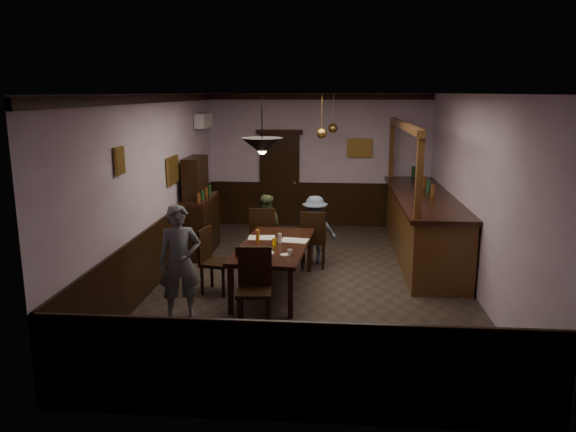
# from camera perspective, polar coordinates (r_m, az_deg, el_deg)

# --- Properties ---
(room) EXTENTS (5.01, 8.01, 3.01)m
(room) POSITION_cam_1_polar(r_m,az_deg,el_deg) (8.84, 2.48, 2.53)
(room) COLOR #2D2621
(room) RESTS_ON ground
(dining_table) EXTENTS (1.17, 2.27, 0.75)m
(dining_table) POSITION_cam_1_polar(r_m,az_deg,el_deg) (8.61, -1.44, -3.29)
(dining_table) COLOR black
(dining_table) RESTS_ON ground
(chair_far_left) EXTENTS (0.48, 0.48, 1.06)m
(chair_far_left) POSITION_cam_1_polar(r_m,az_deg,el_deg) (9.92, -2.57, -1.79)
(chair_far_left) COLOR black
(chair_far_left) RESTS_ON ground
(chair_far_right) EXTENTS (0.45, 0.45, 1.03)m
(chair_far_right) POSITION_cam_1_polar(r_m,az_deg,el_deg) (9.78, 2.57, -2.11)
(chair_far_right) COLOR black
(chair_far_right) RESTS_ON ground
(chair_near) EXTENTS (0.48, 0.48, 1.04)m
(chair_near) POSITION_cam_1_polar(r_m,az_deg,el_deg) (7.42, -3.43, -6.88)
(chair_near) COLOR black
(chair_near) RESTS_ON ground
(chair_side) EXTENTS (0.52, 0.52, 1.00)m
(chair_side) POSITION_cam_1_polar(r_m,az_deg,el_deg) (8.69, -7.73, -4.18)
(chair_side) COLOR black
(chair_side) RESTS_ON ground
(person_standing) EXTENTS (0.66, 0.54, 1.57)m
(person_standing) POSITION_cam_1_polar(r_m,az_deg,el_deg) (7.70, -10.92, -4.65)
(person_standing) COLOR slate
(person_standing) RESTS_ON ground
(person_seated_left) EXTENTS (0.63, 0.51, 1.23)m
(person_seated_left) POSITION_cam_1_polar(r_m,az_deg,el_deg) (10.18, -2.30, -1.21)
(person_seated_left) COLOR #4A5634
(person_seated_left) RESTS_ON ground
(person_seated_right) EXTENTS (0.86, 0.58, 1.23)m
(person_seated_right) POSITION_cam_1_polar(r_m,az_deg,el_deg) (10.05, 2.73, -1.41)
(person_seated_right) COLOR slate
(person_seated_right) RESTS_ON ground
(newspaper_left) EXTENTS (0.44, 0.32, 0.01)m
(newspaper_left) POSITION_cam_1_polar(r_m,az_deg,el_deg) (8.96, -2.70, -2.21)
(newspaper_left) COLOR silver
(newspaper_left) RESTS_ON dining_table
(newspaper_right) EXTENTS (0.47, 0.37, 0.01)m
(newspaper_right) POSITION_cam_1_polar(r_m,az_deg,el_deg) (8.78, 0.64, -2.50)
(newspaper_right) COLOR silver
(newspaper_right) RESTS_ON dining_table
(napkin) EXTENTS (0.16, 0.16, 0.00)m
(napkin) POSITION_cam_1_polar(r_m,az_deg,el_deg) (8.32, -2.21, -3.37)
(napkin) COLOR #E6D554
(napkin) RESTS_ON dining_table
(saucer) EXTENTS (0.15, 0.15, 0.01)m
(saucer) POSITION_cam_1_polar(r_m,az_deg,el_deg) (8.01, -0.27, -3.96)
(saucer) COLOR white
(saucer) RESTS_ON dining_table
(coffee_cup) EXTENTS (0.09, 0.09, 0.07)m
(coffee_cup) POSITION_cam_1_polar(r_m,az_deg,el_deg) (7.99, 0.18, -3.68)
(coffee_cup) COLOR white
(coffee_cup) RESTS_ON saucer
(pastry_plate) EXTENTS (0.22, 0.22, 0.01)m
(pastry_plate) POSITION_cam_1_polar(r_m,az_deg,el_deg) (8.11, -2.22, -3.76)
(pastry_plate) COLOR white
(pastry_plate) RESTS_ON dining_table
(pastry_ring_a) EXTENTS (0.13, 0.13, 0.04)m
(pastry_ring_a) POSITION_cam_1_polar(r_m,az_deg,el_deg) (8.05, -2.61, -3.69)
(pastry_ring_a) COLOR #C68C47
(pastry_ring_a) RESTS_ON pastry_plate
(pastry_ring_b) EXTENTS (0.13, 0.13, 0.04)m
(pastry_ring_b) POSITION_cam_1_polar(r_m,az_deg,el_deg) (8.08, -2.44, -3.62)
(pastry_ring_b) COLOR #C68C47
(pastry_ring_b) RESTS_ON pastry_plate
(soda_can) EXTENTS (0.07, 0.07, 0.12)m
(soda_can) POSITION_cam_1_polar(r_m,az_deg,el_deg) (8.45, -1.40, -2.70)
(soda_can) COLOR yellow
(soda_can) RESTS_ON dining_table
(beer_glass) EXTENTS (0.06, 0.06, 0.20)m
(beer_glass) POSITION_cam_1_polar(r_m,az_deg,el_deg) (8.67, -3.10, -2.06)
(beer_glass) COLOR #BF721E
(beer_glass) RESTS_ON dining_table
(water_glass) EXTENTS (0.06, 0.06, 0.15)m
(water_glass) POSITION_cam_1_polar(r_m,az_deg,el_deg) (8.62, -0.85, -2.30)
(water_glass) COLOR silver
(water_glass) RESTS_ON dining_table
(pepper_mill) EXTENTS (0.04, 0.04, 0.14)m
(pepper_mill) POSITION_cam_1_polar(r_m,az_deg,el_deg) (7.96, -5.25, -3.65)
(pepper_mill) COLOR black
(pepper_mill) RESTS_ON dining_table
(sideboard) EXTENTS (0.50, 1.39, 1.84)m
(sideboard) POSITION_cam_1_polar(r_m,az_deg,el_deg) (10.78, -9.06, 0.09)
(sideboard) COLOR black
(sideboard) RESTS_ON ground
(bar_counter) EXTENTS (1.03, 4.45, 2.49)m
(bar_counter) POSITION_cam_1_polar(r_m,az_deg,el_deg) (10.71, 13.49, -0.79)
(bar_counter) COLOR #523115
(bar_counter) RESTS_ON ground
(door_back) EXTENTS (0.90, 0.06, 2.10)m
(door_back) POSITION_cam_1_polar(r_m,az_deg,el_deg) (12.86, -0.86, 3.65)
(door_back) COLOR black
(door_back) RESTS_ON ground
(ac_unit) EXTENTS (0.20, 0.85, 0.30)m
(ac_unit) POSITION_cam_1_polar(r_m,az_deg,el_deg) (11.92, -8.58, 9.58)
(ac_unit) COLOR white
(ac_unit) RESTS_ON ground
(picture_left_small) EXTENTS (0.04, 0.28, 0.36)m
(picture_left_small) POSITION_cam_1_polar(r_m,az_deg,el_deg) (7.68, -16.74, 5.42)
(picture_left_small) COLOR olive
(picture_left_small) RESTS_ON ground
(picture_left_large) EXTENTS (0.04, 0.62, 0.48)m
(picture_left_large) POSITION_cam_1_polar(r_m,az_deg,el_deg) (9.99, -11.62, 4.61)
(picture_left_large) COLOR olive
(picture_left_large) RESTS_ON ground
(picture_back) EXTENTS (0.55, 0.04, 0.42)m
(picture_back) POSITION_cam_1_polar(r_m,az_deg,el_deg) (12.73, 7.28, 6.86)
(picture_back) COLOR olive
(picture_back) RESTS_ON ground
(pendant_iron) EXTENTS (0.56, 0.56, 0.79)m
(pendant_iron) POSITION_cam_1_polar(r_m,az_deg,el_deg) (7.54, -2.64, 7.10)
(pendant_iron) COLOR black
(pendant_iron) RESTS_ON ground
(pendant_brass_mid) EXTENTS (0.20, 0.20, 0.81)m
(pendant_brass_mid) POSITION_cam_1_polar(r_m,az_deg,el_deg) (10.33, 3.43, 8.43)
(pendant_brass_mid) COLOR #BF8C3F
(pendant_brass_mid) RESTS_ON ground
(pendant_brass_far) EXTENTS (0.20, 0.20, 0.81)m
(pendant_brass_far) POSITION_cam_1_polar(r_m,az_deg,el_deg) (11.70, 4.58, 8.88)
(pendant_brass_far) COLOR #BF8C3F
(pendant_brass_far) RESTS_ON ground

